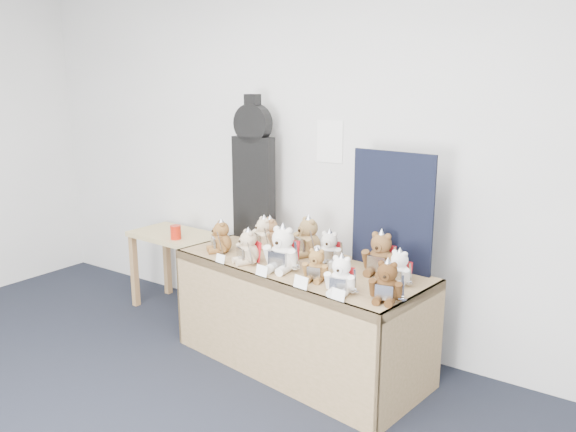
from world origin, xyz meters
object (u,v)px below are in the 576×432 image
Objects in this scene: teddy_back_centre_right at (329,249)px; teddy_front_left at (248,248)px; teddy_back_end at (399,269)px; teddy_back_right at (380,255)px; teddy_back_far_left at (269,234)px; teddy_front_right at (316,266)px; teddy_back_centre_left at (308,238)px; teddy_front_far_left at (221,238)px; guitar_case at (254,169)px; teddy_front_centre at (283,251)px; display_table at (292,289)px; teddy_front_end at (387,283)px; side_table at (178,248)px; teddy_back_left at (263,234)px; red_cup at (176,232)px; teddy_front_far_right at (341,276)px.

teddy_front_left is at bearing -162.05° from teddy_back_centre_right.
teddy_back_centre_right is 0.54m from teddy_back_end.
teddy_back_right is 1.21× the size of teddy_back_far_left.
teddy_back_centre_left is (-0.31, 0.39, 0.03)m from teddy_front_right.
teddy_back_centre_left reaches higher than teddy_back_far_left.
teddy_front_far_left is 0.61m from teddy_back_centre_left.
teddy_front_centre is (0.62, -0.51, -0.40)m from guitar_case.
teddy_front_right is 0.94× the size of teddy_back_end.
display_table is 7.04× the size of teddy_front_left.
teddy_back_right is at bearing 150.49° from teddy_back_end.
teddy_back_centre_right is 0.36m from teddy_back_right.
teddy_front_centre is 0.33m from teddy_back_centre_right.
teddy_back_centre_right is at bearing -20.05° from guitar_case.
teddy_front_far_left is 0.59m from teddy_front_centre.
teddy_front_centre reaches higher than teddy_front_end.
teddy_back_left is (0.95, -0.07, 0.28)m from side_table.
guitar_case reaches higher than teddy_front_centre.
teddy_back_right reaches higher than red_cup.
teddy_back_left is at bearing 158.45° from display_table.
red_cup is at bearing 179.66° from display_table.
teddy_back_left reaches higher than teddy_back_far_left.
teddy_front_left is 0.38m from teddy_back_far_left.
teddy_front_centre is at bearing -13.58° from side_table.
teddy_front_far_right is 0.26m from teddy_front_end.
teddy_front_far_right is at bearing 26.61° from teddy_front_far_left.
teddy_back_centre_left reaches higher than teddy_front_far_left.
guitar_case reaches higher than teddy_back_centre_right.
red_cup is 0.43× the size of teddy_front_end.
teddy_back_centre_left reaches higher than teddy_front_far_right.
teddy_front_end is 1.02× the size of teddy_back_centre_right.
teddy_back_right is (0.81, 0.30, 0.02)m from teddy_front_left.
teddy_front_end is (1.99, -0.38, 0.10)m from red_cup.
teddy_back_right is (-0.22, 0.39, 0.02)m from teddy_front_end.
guitar_case is at bearing 133.20° from teddy_front_far_left.
teddy_front_left is 0.55m from teddy_front_right.
display_table is 6.99× the size of teddy_back_left.
display_table is at bearing -3.45° from teddy_back_left.
teddy_front_left is 0.84× the size of teddy_back_right.
red_cup is 1.79m from teddy_front_far_right.
teddy_front_far_left is 1.30m from teddy_back_end.
guitar_case is 9.60× the size of red_cup.
teddy_front_end reaches higher than teddy_back_centre_right.
teddy_front_far_left is 1.14m from teddy_back_right.
teddy_front_right is 0.89× the size of teddy_front_far_right.
teddy_back_centre_right is at bearing -0.20° from red_cup.
teddy_back_left is at bearing 138.18° from teddy_front_left.
teddy_back_far_left is at bearing 172.65° from teddy_back_right.
teddy_front_centre is at bearing 161.06° from teddy_front_end.
teddy_back_left is (-0.67, 0.36, 0.01)m from teddy_front_right.
guitar_case is 4.29× the size of teddy_back_far_left.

